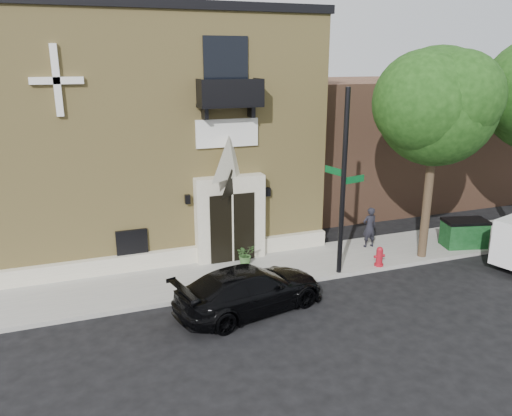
{
  "coord_description": "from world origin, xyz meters",
  "views": [
    {
      "loc": [
        -6.14,
        -14.18,
        7.47
      ],
      "look_at": [
        -0.25,
        2.0,
        2.28
      ],
      "focal_mm": 35.0,
      "sensor_mm": 36.0,
      "label": 1
    }
  ],
  "objects_px": {
    "street_sign": "(343,184)",
    "pedestrian_near": "(369,227)",
    "black_sedan": "(250,289)",
    "fire_hydrant": "(379,256)",
    "dumpster": "(464,233)"
  },
  "relations": [
    {
      "from": "street_sign",
      "to": "black_sedan",
      "type": "bearing_deg",
      "value": -173.57
    },
    {
      "from": "street_sign",
      "to": "fire_hydrant",
      "type": "height_order",
      "value": "street_sign"
    },
    {
      "from": "street_sign",
      "to": "pedestrian_near",
      "type": "xyz_separation_m",
      "value": [
        2.34,
        1.79,
        -2.42
      ]
    },
    {
      "from": "street_sign",
      "to": "pedestrian_near",
      "type": "relative_size",
      "value": 3.91
    },
    {
      "from": "black_sedan",
      "to": "dumpster",
      "type": "relative_size",
      "value": 2.55
    },
    {
      "from": "dumpster",
      "to": "pedestrian_near",
      "type": "distance_m",
      "value": 3.87
    },
    {
      "from": "black_sedan",
      "to": "fire_hydrant",
      "type": "bearing_deg",
      "value": -89.97
    },
    {
      "from": "street_sign",
      "to": "dumpster",
      "type": "distance_m",
      "value": 6.58
    },
    {
      "from": "black_sedan",
      "to": "pedestrian_near",
      "type": "bearing_deg",
      "value": -76.48
    },
    {
      "from": "fire_hydrant",
      "to": "pedestrian_near",
      "type": "xyz_separation_m",
      "value": [
        0.69,
        1.81,
        0.46
      ]
    },
    {
      "from": "fire_hydrant",
      "to": "dumpster",
      "type": "height_order",
      "value": "dumpster"
    },
    {
      "from": "dumpster",
      "to": "pedestrian_near",
      "type": "relative_size",
      "value": 1.14
    },
    {
      "from": "black_sedan",
      "to": "fire_hydrant",
      "type": "height_order",
      "value": "black_sedan"
    },
    {
      "from": "black_sedan",
      "to": "fire_hydrant",
      "type": "distance_m",
      "value": 5.62
    },
    {
      "from": "street_sign",
      "to": "pedestrian_near",
      "type": "bearing_deg",
      "value": 24.85
    }
  ]
}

